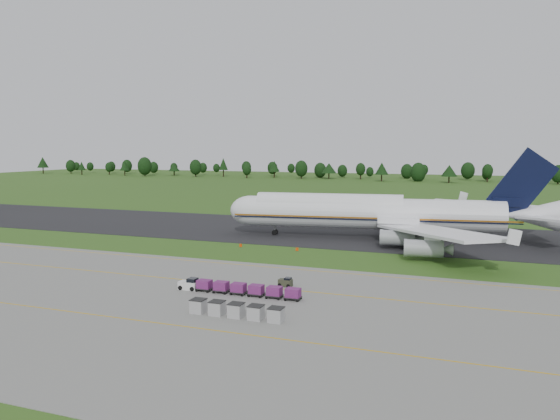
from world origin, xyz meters
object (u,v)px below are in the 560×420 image
at_px(baggage_train, 236,288).
at_px(uld_row, 236,310).
at_px(utility_cart, 285,283).
at_px(edge_markers, 268,247).
at_px(aircraft, 378,213).

relative_size(baggage_train, uld_row, 1.52).
xyz_separation_m(utility_cart, uld_row, (-0.61, -14.69, 0.32)).
xyz_separation_m(baggage_train, edge_markers, (-7.83, 31.15, -0.60)).
bearing_deg(utility_cart, aircraft, 83.84).
height_order(baggage_train, utility_cart, baggage_train).
bearing_deg(uld_row, edge_markers, 106.54).
height_order(aircraft, baggage_train, aircraft).
bearing_deg(utility_cart, baggage_train, -127.72).
distance_m(aircraft, baggage_train, 50.91).
height_order(baggage_train, edge_markers, baggage_train).
bearing_deg(baggage_train, uld_row, -65.28).
bearing_deg(uld_row, aircraft, 84.79).
bearing_deg(utility_cart, edge_markers, 116.31).
xyz_separation_m(uld_row, edge_markers, (-11.84, 39.87, -0.60)).
bearing_deg(edge_markers, baggage_train, -75.90).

